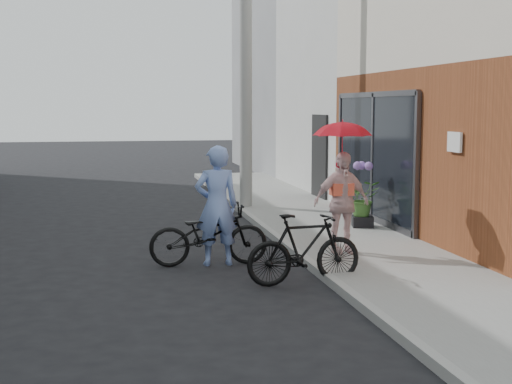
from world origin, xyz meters
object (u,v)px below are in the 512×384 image
object	(u,v)px
officer	(217,206)
bike_right	(304,249)
bike_left	(209,235)
kimono_woman	(341,203)
utility_pole	(246,54)
planter	(362,221)

from	to	relation	value
officer	bike_right	bearing A→B (deg)	123.14
officer	bike_left	distance (m)	0.45
officer	bike_left	bearing A→B (deg)	1.51
bike_right	kimono_woman	bearing A→B (deg)	-41.49
kimono_woman	utility_pole	bearing A→B (deg)	86.58
utility_pole	officer	bearing A→B (deg)	-105.40
utility_pole	officer	xyz separation A→B (m)	(-1.46, -5.29, -2.61)
utility_pole	bike_right	world-z (taller)	utility_pole
officer	kimono_woman	world-z (taller)	officer
kimono_woman	planter	size ratio (longest dim) A/B	4.11
utility_pole	bike_left	bearing A→B (deg)	-106.63
bike_left	officer	bearing A→B (deg)	-86.56
bike_left	planter	size ratio (longest dim) A/B	4.66
planter	officer	bearing A→B (deg)	-145.42
bike_right	planter	size ratio (longest dim) A/B	4.21
officer	bike_left	world-z (taller)	officer
bike_left	bike_right	size ratio (longest dim) A/B	1.11
bike_right	planter	bearing A→B (deg)	-36.74
bike_left	utility_pole	bearing A→B (deg)	-16.02
officer	kimono_woman	bearing A→B (deg)	176.51
kimono_woman	planter	xyz separation A→B (m)	(1.15, 2.18, -0.68)
officer	utility_pole	bearing A→B (deg)	-106.72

